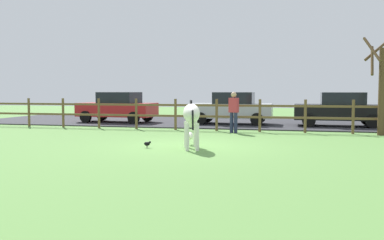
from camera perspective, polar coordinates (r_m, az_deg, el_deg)
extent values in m
plane|color=#5B8C42|center=(13.08, -0.01, -3.47)|extent=(60.00, 60.00, 0.00)
cube|color=#2D2D33|center=(22.17, 5.88, -0.38)|extent=(28.00, 7.40, 0.05)
cylinder|color=brown|center=(21.52, -20.96, 0.97)|extent=(0.11, 0.11, 1.34)
cylinder|color=brown|center=(20.54, -16.85, 0.93)|extent=(0.11, 0.11, 1.34)
cylinder|color=brown|center=(19.67, -12.34, 0.88)|extent=(0.11, 0.11, 1.34)
cylinder|color=brown|center=(18.94, -7.46, 0.83)|extent=(0.11, 0.11, 1.34)
cylinder|color=brown|center=(18.35, -2.22, 0.76)|extent=(0.11, 0.11, 1.34)
cylinder|color=brown|center=(17.93, 3.31, 0.68)|extent=(0.11, 0.11, 1.34)
cylinder|color=brown|center=(17.68, 9.06, 0.59)|extent=(0.11, 0.11, 1.34)
cylinder|color=brown|center=(17.61, 14.90, 0.49)|extent=(0.11, 0.11, 1.34)
cylinder|color=brown|center=(17.73, 20.74, 0.39)|extent=(0.11, 0.11, 1.34)
cube|color=brown|center=(17.93, 3.31, 0.47)|extent=(21.62, 0.06, 0.09)
cube|color=brown|center=(17.91, 3.32, 1.96)|extent=(21.62, 0.06, 0.09)
cylinder|color=#513A23|center=(17.61, 24.10, 3.45)|extent=(0.29, 0.29, 3.28)
cylinder|color=#513A23|center=(18.05, 23.40, 8.49)|extent=(0.94, 0.51, 0.81)
cylinder|color=#513A23|center=(17.38, 22.92, 8.71)|extent=(0.57, 1.00, 1.01)
cylinder|color=#513A23|center=(17.62, 22.94, 7.33)|extent=(0.20, 0.87, 1.16)
ellipsoid|color=white|center=(12.29, -0.08, 0.89)|extent=(0.83, 1.33, 0.56)
cylinder|color=white|center=(12.74, -0.81, -1.90)|extent=(0.11, 0.11, 0.78)
cylinder|color=white|center=(12.75, 0.45, -1.90)|extent=(0.11, 0.11, 0.78)
cylinder|color=white|center=(11.94, -0.64, -2.29)|extent=(0.11, 0.11, 0.78)
cylinder|color=white|center=(11.96, 0.70, -2.29)|extent=(0.11, 0.11, 0.78)
cylinder|color=white|center=(12.83, -0.21, 0.18)|extent=(0.41, 0.63, 0.51)
ellipsoid|color=white|center=(13.30, -0.30, -2.13)|extent=(0.32, 0.48, 0.24)
cube|color=black|center=(12.53, -0.14, 2.41)|extent=(0.21, 0.55, 0.12)
cylinder|color=black|center=(11.64, 0.11, -0.03)|extent=(0.10, 0.20, 0.54)
cylinder|color=black|center=(12.70, -6.00, -3.58)|extent=(0.01, 0.01, 0.06)
cylinder|color=black|center=(12.67, -6.07, -3.60)|extent=(0.01, 0.01, 0.06)
ellipsoid|color=black|center=(12.67, -6.04, -3.18)|extent=(0.18, 0.10, 0.12)
sphere|color=black|center=(12.64, -5.66, -2.97)|extent=(0.07, 0.07, 0.07)
cube|color=#B7BABF|center=(21.08, 5.21, 1.24)|extent=(4.02, 1.74, 0.70)
cube|color=black|center=(21.04, 5.63, 2.95)|extent=(1.92, 1.58, 0.56)
cylinder|color=black|center=(20.51, 1.13, 0.21)|extent=(0.60, 0.19, 0.60)
cylinder|color=black|center=(22.17, 2.08, 0.48)|extent=(0.60, 0.19, 0.60)
cylinder|color=black|center=(20.10, 8.66, 0.09)|extent=(0.60, 0.19, 0.60)
cylinder|color=black|center=(21.80, 9.05, 0.38)|extent=(0.60, 0.19, 0.60)
cube|color=red|center=(22.58, -10.00, 1.38)|extent=(4.09, 1.93, 0.70)
cube|color=black|center=(22.49, -9.67, 2.98)|extent=(1.99, 1.67, 0.56)
cylinder|color=black|center=(22.52, -14.03, 0.42)|extent=(0.61, 0.21, 0.60)
cylinder|color=black|center=(23.98, -11.91, 0.66)|extent=(0.61, 0.21, 0.60)
cylinder|color=black|center=(21.24, -7.81, 0.30)|extent=(0.61, 0.21, 0.60)
cylinder|color=black|center=(22.78, -5.98, 0.56)|extent=(0.61, 0.21, 0.60)
cube|color=black|center=(20.82, 19.03, 1.01)|extent=(4.00, 1.70, 0.70)
cube|color=black|center=(20.81, 19.49, 2.73)|extent=(1.90, 1.57, 0.56)
cylinder|color=black|center=(19.92, 15.34, -0.05)|extent=(0.60, 0.18, 0.60)
cylinder|color=black|center=(21.62, 15.26, 0.26)|extent=(0.60, 0.18, 0.60)
cylinder|color=black|center=(20.16, 23.04, -0.18)|extent=(0.60, 0.18, 0.60)
cylinder|color=black|center=(21.83, 22.36, 0.14)|extent=(0.60, 0.18, 0.60)
cylinder|color=#232847|center=(17.17, 5.31, -0.34)|extent=(0.14, 0.14, 0.82)
cylinder|color=#232847|center=(17.10, 5.86, -0.36)|extent=(0.14, 0.14, 0.82)
cube|color=#B7333D|center=(17.10, 5.60, 1.99)|extent=(0.40, 0.30, 0.58)
sphere|color=tan|center=(17.09, 5.61, 3.40)|extent=(0.22, 0.22, 0.22)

